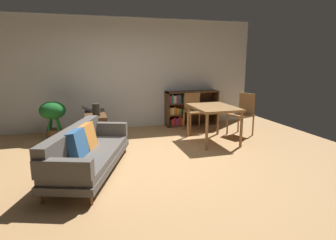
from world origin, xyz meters
The scene contains 11 objects.
ground_plane centered at (0.00, 0.00, 0.00)m, with size 8.16×8.16×0.00m, color tan.
back_wall_panel centered at (0.00, 2.70, 1.35)m, with size 6.80×0.10×2.70m, color silver.
fabric_couch centered at (-0.95, -0.12, 0.35)m, with size 1.37×2.19×0.72m.
media_console centered at (-0.75, 1.69, 0.30)m, with size 0.43×1.14×0.59m.
open_laptop centered at (-0.80, 1.91, 0.61)m, with size 0.41×0.33×0.11m.
desk_speaker centered at (-0.73, 1.39, 0.71)m, with size 0.15×0.15×0.25m.
potted_floor_plant centered at (-1.62, 1.94, 0.54)m, with size 0.54×0.54×0.83m.
dining_table centered at (1.61, 0.88, 0.67)m, with size 0.84×1.12×0.75m.
dining_chair_near centered at (2.51, 1.21, 0.54)m, with size 0.55×0.58×0.95m.
dining_chair_far centered at (1.57, 1.87, 0.53)m, with size 0.47×0.47×0.91m.
bookshelf centered at (1.62, 2.49, 0.45)m, with size 1.40×0.36×0.90m.
Camera 1 is at (-0.86, -4.27, 1.69)m, focal length 29.49 mm.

